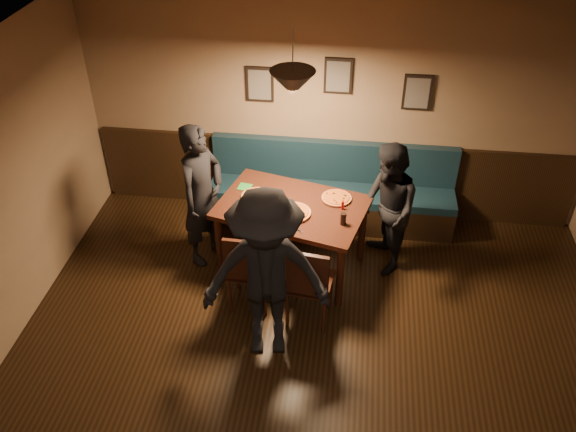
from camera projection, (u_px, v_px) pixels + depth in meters
The scene contains 22 objects.
ceiling at pixel (311, 164), 3.45m from camera, with size 7.00×7.00×0.00m, color silver.
wall_back at pixel (336, 111), 7.08m from camera, with size 6.00×6.00×0.00m, color #8C704F.
wainscot at pixel (333, 177), 7.59m from camera, with size 5.88×0.06×1.00m, color black.
booth_bench at pixel (331, 188), 7.37m from camera, with size 3.00×0.60×1.00m, color #0F232D, non-canonical shape.
picture_left at pixel (260, 84), 6.96m from camera, with size 0.32×0.04×0.42m, color black.
picture_center at pixel (338, 76), 6.78m from camera, with size 0.32×0.04×0.42m, color black.
picture_right at pixel (417, 92), 6.78m from camera, with size 0.32×0.04×0.42m, color black.
pendant_lamp at pixel (293, 83), 5.66m from camera, with size 0.44×0.44×0.25m, color black.
dining_table at pixel (292, 236), 6.75m from camera, with size 1.56×1.00×0.84m, color #321A0D.
chair_near_left at pixel (250, 267), 6.22m from camera, with size 0.44×0.44×0.99m, color black, non-canonical shape.
chair_near_right at pixel (310, 280), 6.04m from camera, with size 0.44×0.44×1.00m, color black, non-canonical shape.
diner_left at pixel (202, 195), 6.63m from camera, with size 0.62×0.41×1.71m, color black.
diner_right at pixel (387, 210), 6.54m from camera, with size 0.76×0.59×1.56m, color black.
diner_front at pixel (266, 277), 5.46m from camera, with size 1.19×0.68×1.84m, color black.
pizza_a at pixel (257, 196), 6.61m from camera, with size 0.35×0.35×0.04m, color orange.
pizza_b at pixel (294, 213), 6.36m from camera, with size 0.37×0.37×0.04m, color #C58A25.
pizza_c at pixel (336, 198), 6.58m from camera, with size 0.33×0.33×0.04m, color gold.
soda_glass at pixel (343, 219), 6.19m from camera, with size 0.06×0.06×0.14m, color black.
tabasco_bottle at pixel (343, 205), 6.41m from camera, with size 0.03×0.03×0.13m, color #990605.
napkin_a at pixel (245, 187), 6.79m from camera, with size 0.15×0.15×0.01m, color #1F7525.
napkin_b at pixel (237, 217), 6.33m from camera, with size 0.14×0.14×0.01m, color #1D6F33.
cutlery_set at pixel (287, 228), 6.17m from camera, with size 0.02×0.20×0.00m, color silver.
Camera 1 is at (0.23, -2.95, 4.61)m, focal length 37.52 mm.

